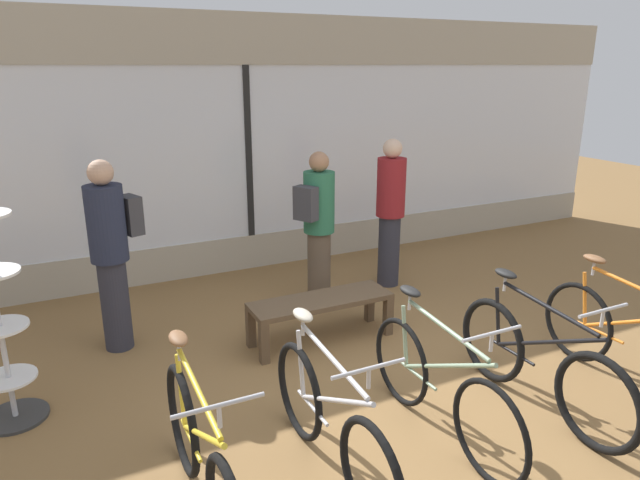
# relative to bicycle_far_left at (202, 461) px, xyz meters

# --- Properties ---
(ground_plane) EXTENTS (24.00, 24.00, 0.00)m
(ground_plane) POSITION_rel_bicycle_far_left_xyz_m (1.75, 0.39, -0.40)
(ground_plane) COLOR olive
(shop_back_wall) EXTENTS (12.00, 0.08, 3.20)m
(shop_back_wall) POSITION_rel_bicycle_far_left_xyz_m (1.75, 4.08, 1.24)
(shop_back_wall) COLOR #B2A893
(shop_back_wall) RESTS_ON ground_plane
(bicycle_far_left) EXTENTS (0.46, 1.75, 1.05)m
(bicycle_far_left) POSITION_rel_bicycle_far_left_xyz_m (0.00, 0.00, 0.00)
(bicycle_far_left) COLOR black
(bicycle_far_left) RESTS_ON ground_plane
(bicycle_left) EXTENTS (0.46, 1.72, 1.04)m
(bicycle_left) POSITION_rel_bicycle_far_left_xyz_m (0.84, 0.00, -0.01)
(bicycle_left) COLOR black
(bicycle_left) RESTS_ON ground_plane
(bicycle_center) EXTENTS (0.46, 1.71, 1.03)m
(bicycle_center) POSITION_rel_bicycle_far_left_xyz_m (1.74, 0.04, -0.01)
(bicycle_center) COLOR black
(bicycle_center) RESTS_ON ground_plane
(bicycle_right) EXTENTS (0.46, 1.76, 1.04)m
(bicycle_right) POSITION_rel_bicycle_far_left_xyz_m (2.63, -0.02, -0.01)
(bicycle_right) COLOR black
(bicycle_right) RESTS_ON ground_plane
(bicycle_far_right) EXTENTS (0.46, 1.76, 1.05)m
(bicycle_far_right) POSITION_rel_bicycle_far_left_xyz_m (3.58, -0.09, -0.00)
(bicycle_far_right) COLOR black
(bicycle_far_right) RESTS_ON ground_plane
(accessory_rack) EXTENTS (0.48, 0.48, 1.71)m
(accessory_rack) POSITION_rel_bicycle_far_left_xyz_m (-1.04, 1.63, 0.30)
(accessory_rack) COLOR #333333
(accessory_rack) RESTS_ON ground_plane
(display_bench) EXTENTS (1.40, 0.44, 0.44)m
(display_bench) POSITION_rel_bicycle_far_left_xyz_m (1.64, 1.76, -0.04)
(display_bench) COLOR brown
(display_bench) RESTS_ON ground_plane
(customer_near_rack) EXTENTS (0.56, 0.48, 1.72)m
(customer_near_rack) POSITION_rel_bicycle_far_left_xyz_m (2.02, 2.61, 0.53)
(customer_near_rack) COLOR brown
(customer_near_rack) RESTS_ON ground_plane
(customer_by_window) EXTENTS (0.55, 0.43, 1.81)m
(customer_by_window) POSITION_rel_bicycle_far_left_xyz_m (-0.14, 2.49, 0.58)
(customer_by_window) COLOR #2D2D38
(customer_by_window) RESTS_ON ground_plane
(customer_mid_floor) EXTENTS (0.47, 0.47, 1.79)m
(customer_mid_floor) POSITION_rel_bicycle_far_left_xyz_m (3.04, 2.74, 0.54)
(customer_mid_floor) COLOR #2D2D38
(customer_mid_floor) RESTS_ON ground_plane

